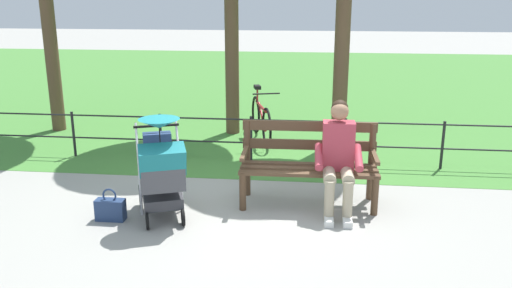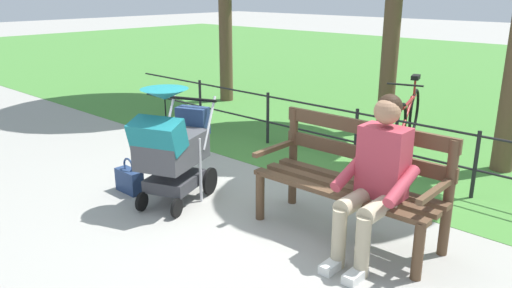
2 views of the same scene
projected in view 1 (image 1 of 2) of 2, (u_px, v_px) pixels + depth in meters
name	position (u px, v px, depth m)	size (l,w,h in m)	color
ground_plane	(235.00, 202.00, 6.37)	(60.00, 60.00, 0.00)	#9E9B93
grass_lawn	(282.00, 83.00, 14.78)	(40.00, 16.00, 0.01)	#478438
park_bench	(309.00, 160.00, 6.24)	(1.61, 0.63, 0.96)	brown
person_on_bench	(339.00, 154.00, 5.95)	(0.54, 0.74, 1.28)	tan
stroller	(161.00, 167.00, 5.79)	(0.77, 1.00, 1.15)	black
handbag	(110.00, 209.00, 5.84)	(0.32, 0.14, 0.37)	navy
park_fence	(270.00, 135.00, 7.73)	(8.22, 0.04, 0.70)	black
bicycle	(261.00, 119.00, 9.00)	(0.60, 1.60, 0.89)	black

